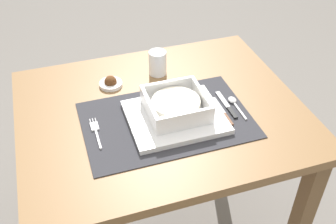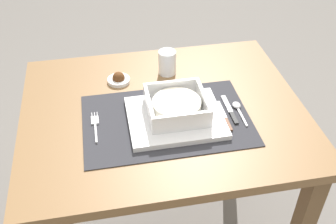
{
  "view_description": "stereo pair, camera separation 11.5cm",
  "coord_description": "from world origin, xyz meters",
  "px_view_note": "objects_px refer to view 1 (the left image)",
  "views": [
    {
      "loc": [
        -0.27,
        -0.91,
        1.49
      ],
      "look_at": [
        0.0,
        -0.06,
        0.76
      ],
      "focal_mm": 43.28,
      "sensor_mm": 36.0,
      "label": 1
    },
    {
      "loc": [
        -0.16,
        -0.94,
        1.49
      ],
      "look_at": [
        0.0,
        -0.06,
        0.76
      ],
      "focal_mm": 43.28,
      "sensor_mm": 36.0,
      "label": 2
    }
  ],
  "objects_px": {
    "dining_table": "(161,138)",
    "bread_knife": "(223,113)",
    "butter_knife": "(228,106)",
    "drinking_glass": "(158,64)",
    "fork": "(96,130)",
    "condiment_saucer": "(111,83)",
    "spoon": "(234,102)",
    "porridge_bowl": "(176,106)"
  },
  "relations": [
    {
      "from": "dining_table",
      "to": "fork",
      "type": "bearing_deg",
      "value": -168.38
    },
    {
      "from": "drinking_glass",
      "to": "dining_table",
      "type": "bearing_deg",
      "value": -104.29
    },
    {
      "from": "fork",
      "to": "bread_knife",
      "type": "bearing_deg",
      "value": -10.21
    },
    {
      "from": "butter_knife",
      "to": "bread_knife",
      "type": "distance_m",
      "value": 0.04
    },
    {
      "from": "dining_table",
      "to": "bread_knife",
      "type": "height_order",
      "value": "bread_knife"
    },
    {
      "from": "fork",
      "to": "spoon",
      "type": "relative_size",
      "value": 1.21
    },
    {
      "from": "bread_knife",
      "to": "drinking_glass",
      "type": "height_order",
      "value": "drinking_glass"
    },
    {
      "from": "dining_table",
      "to": "spoon",
      "type": "bearing_deg",
      "value": -12.42
    },
    {
      "from": "dining_table",
      "to": "fork",
      "type": "xyz_separation_m",
      "value": [
        -0.2,
        -0.04,
        0.13
      ]
    },
    {
      "from": "dining_table",
      "to": "drinking_glass",
      "type": "bearing_deg",
      "value": 75.71
    },
    {
      "from": "porridge_bowl",
      "to": "spoon",
      "type": "xyz_separation_m",
      "value": [
        0.19,
        0.0,
        -0.03
      ]
    },
    {
      "from": "porridge_bowl",
      "to": "bread_knife",
      "type": "relative_size",
      "value": 1.24
    },
    {
      "from": "spoon",
      "to": "bread_knife",
      "type": "height_order",
      "value": "spoon"
    },
    {
      "from": "porridge_bowl",
      "to": "butter_knife",
      "type": "distance_m",
      "value": 0.17
    },
    {
      "from": "bread_knife",
      "to": "condiment_saucer",
      "type": "bearing_deg",
      "value": 138.72
    },
    {
      "from": "fork",
      "to": "spoon",
      "type": "height_order",
      "value": "spoon"
    },
    {
      "from": "butter_knife",
      "to": "drinking_glass",
      "type": "xyz_separation_m",
      "value": [
        -0.14,
        0.24,
        0.03
      ]
    },
    {
      "from": "dining_table",
      "to": "bread_knife",
      "type": "xyz_separation_m",
      "value": [
        0.17,
        -0.08,
        0.13
      ]
    },
    {
      "from": "spoon",
      "to": "butter_knife",
      "type": "xyz_separation_m",
      "value": [
        -0.03,
        -0.01,
        -0.0
      ]
    },
    {
      "from": "dining_table",
      "to": "fork",
      "type": "height_order",
      "value": "fork"
    },
    {
      "from": "bread_knife",
      "to": "fork",
      "type": "bearing_deg",
      "value": 173.54
    },
    {
      "from": "dining_table",
      "to": "butter_knife",
      "type": "relative_size",
      "value": 6.18
    },
    {
      "from": "spoon",
      "to": "bread_knife",
      "type": "bearing_deg",
      "value": -143.03
    },
    {
      "from": "bread_knife",
      "to": "drinking_glass",
      "type": "xyz_separation_m",
      "value": [
        -0.12,
        0.27,
        0.03
      ]
    },
    {
      "from": "fork",
      "to": "condiment_saucer",
      "type": "height_order",
      "value": "condiment_saucer"
    },
    {
      "from": "bread_knife",
      "to": "condiment_saucer",
      "type": "xyz_separation_m",
      "value": [
        -0.28,
        0.25,
        0.0
      ]
    },
    {
      "from": "porridge_bowl",
      "to": "bread_knife",
      "type": "distance_m",
      "value": 0.14
    },
    {
      "from": "dining_table",
      "to": "butter_knife",
      "type": "xyz_separation_m",
      "value": [
        0.19,
        -0.06,
        0.13
      ]
    },
    {
      "from": "drinking_glass",
      "to": "porridge_bowl",
      "type": "bearing_deg",
      "value": -94.21
    },
    {
      "from": "porridge_bowl",
      "to": "fork",
      "type": "distance_m",
      "value": 0.24
    },
    {
      "from": "spoon",
      "to": "condiment_saucer",
      "type": "height_order",
      "value": "condiment_saucer"
    },
    {
      "from": "porridge_bowl",
      "to": "condiment_saucer",
      "type": "relative_size",
      "value": 2.28
    },
    {
      "from": "porridge_bowl",
      "to": "drinking_glass",
      "type": "relative_size",
      "value": 2.05
    },
    {
      "from": "drinking_glass",
      "to": "fork",
      "type": "bearing_deg",
      "value": -137.7
    },
    {
      "from": "spoon",
      "to": "butter_knife",
      "type": "relative_size",
      "value": 0.82
    },
    {
      "from": "fork",
      "to": "dining_table",
      "type": "bearing_deg",
      "value": 7.72
    },
    {
      "from": "dining_table",
      "to": "bread_knife",
      "type": "distance_m",
      "value": 0.22
    },
    {
      "from": "spoon",
      "to": "butter_knife",
      "type": "height_order",
      "value": "spoon"
    },
    {
      "from": "fork",
      "to": "condiment_saucer",
      "type": "relative_size",
      "value": 1.82
    },
    {
      "from": "porridge_bowl",
      "to": "spoon",
      "type": "bearing_deg",
      "value": 0.4
    },
    {
      "from": "butter_knife",
      "to": "condiment_saucer",
      "type": "distance_m",
      "value": 0.38
    },
    {
      "from": "drinking_glass",
      "to": "butter_knife",
      "type": "bearing_deg",
      "value": -59.51
    }
  ]
}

